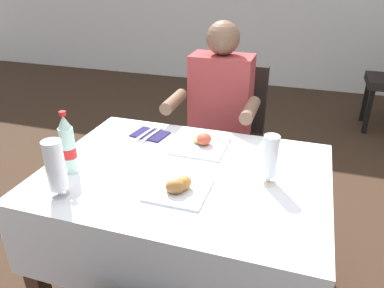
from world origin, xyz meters
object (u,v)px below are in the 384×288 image
object	(u,v)px
main_dining_table	(185,204)
napkin_cutlery_set	(150,134)
beer_glass_left	(56,169)
beer_glass_middle	(270,159)
seated_diner_far	(218,117)
plate_far_diner	(201,143)
plate_near_camera	(179,188)
chair_far_diner_seat	(227,134)
cola_bottle_primary	(68,146)

from	to	relation	value
main_dining_table	napkin_cutlery_set	xyz separation A→B (m)	(-0.29, 0.29, 0.17)
beer_glass_left	napkin_cutlery_set	size ratio (longest dim) A/B	1.18
beer_glass_middle	seated_diner_far	bearing A→B (deg)	118.39
plate_far_diner	seated_diner_far	bearing A→B (deg)	94.32
plate_near_camera	beer_glass_left	distance (m)	0.46
chair_far_diner_seat	seated_diner_far	size ratio (longest dim) A/B	0.77
chair_far_diner_seat	beer_glass_left	size ratio (longest dim) A/B	4.19
plate_near_camera	cola_bottle_primary	xyz separation A→B (m)	(-0.48, 0.01, 0.10)
chair_far_diner_seat	beer_glass_left	xyz separation A→B (m)	(-0.39, -1.16, 0.32)
chair_far_diner_seat	cola_bottle_primary	xyz separation A→B (m)	(-0.45, -0.99, 0.32)
main_dining_table	beer_glass_left	size ratio (longest dim) A/B	5.15
beer_glass_left	chair_far_diner_seat	bearing A→B (deg)	71.54
beer_glass_middle	napkin_cutlery_set	xyz separation A→B (m)	(-0.63, 0.27, -0.10)
beer_glass_left	plate_near_camera	bearing A→B (deg)	21.50
plate_near_camera	napkin_cutlery_set	world-z (taller)	plate_near_camera
beer_glass_middle	napkin_cutlery_set	size ratio (longest dim) A/B	1.06
chair_far_diner_seat	seated_diner_far	bearing A→B (deg)	-109.56
plate_near_camera	beer_glass_left	xyz separation A→B (m)	(-0.42, -0.16, 0.10)
plate_near_camera	beer_glass_middle	xyz separation A→B (m)	(0.32, 0.17, 0.09)
plate_far_diner	beer_glass_left	distance (m)	0.69
beer_glass_middle	plate_far_diner	bearing A→B (deg)	147.06
chair_far_diner_seat	plate_far_diner	xyz separation A→B (m)	(-0.00, -0.60, 0.22)
plate_near_camera	beer_glass_middle	size ratio (longest dim) A/B	1.10
main_dining_table	cola_bottle_primary	bearing A→B (deg)	-161.68
chair_far_diner_seat	plate_far_diner	distance (m)	0.63
seated_diner_far	plate_near_camera	bearing A→B (deg)	-85.62
plate_near_camera	beer_glass_left	world-z (taller)	beer_glass_left
plate_far_diner	beer_glass_left	world-z (taller)	beer_glass_left
cola_bottle_primary	seated_diner_far	bearing A→B (deg)	64.71
plate_far_diner	plate_near_camera	bearing A→B (deg)	-85.55
seated_diner_far	napkin_cutlery_set	size ratio (longest dim) A/B	6.44
beer_glass_middle	chair_far_diner_seat	bearing A→B (deg)	112.87
seated_diner_far	beer_glass_middle	xyz separation A→B (m)	(0.38, -0.71, 0.15)
main_dining_table	beer_glass_left	bearing A→B (deg)	-140.23
plate_far_diner	beer_glass_left	size ratio (longest dim) A/B	1.08
main_dining_table	plate_near_camera	bearing A→B (deg)	-79.55
chair_far_diner_seat	plate_near_camera	bearing A→B (deg)	-88.32
seated_diner_far	plate_near_camera	xyz separation A→B (m)	(0.07, -0.89, 0.06)
main_dining_table	plate_near_camera	size ratio (longest dim) A/B	5.23
main_dining_table	napkin_cutlery_set	world-z (taller)	napkin_cutlery_set
chair_far_diner_seat	seated_diner_far	xyz separation A→B (m)	(-0.04, -0.11, 0.16)
plate_near_camera	seated_diner_far	bearing A→B (deg)	94.38
plate_near_camera	plate_far_diner	bearing A→B (deg)	94.45
beer_glass_left	beer_glass_middle	bearing A→B (deg)	24.77
seated_diner_far	plate_near_camera	size ratio (longest dim) A/B	5.53
beer_glass_left	seated_diner_far	bearing A→B (deg)	71.65
chair_far_diner_seat	napkin_cutlery_set	distance (m)	0.65
beer_glass_middle	napkin_cutlery_set	distance (m)	0.69
chair_far_diner_seat	cola_bottle_primary	distance (m)	1.13
plate_far_diner	beer_glass_middle	world-z (taller)	beer_glass_middle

